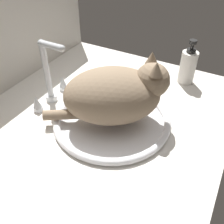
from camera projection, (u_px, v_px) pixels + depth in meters
countertop at (93, 130)px, 80.16cm from camera, size 101.82×77.90×3.00cm
sink_basin at (112, 119)px, 80.46cm from camera, size 37.20×37.20×2.27cm
faucet at (50, 79)px, 84.34cm from camera, size 17.24×10.80×22.53cm
cat at (118, 94)px, 74.31cm from camera, size 32.30×36.09×20.17cm
soap_pump_bottle at (188, 67)px, 95.17cm from camera, size 6.03×6.03×17.18cm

